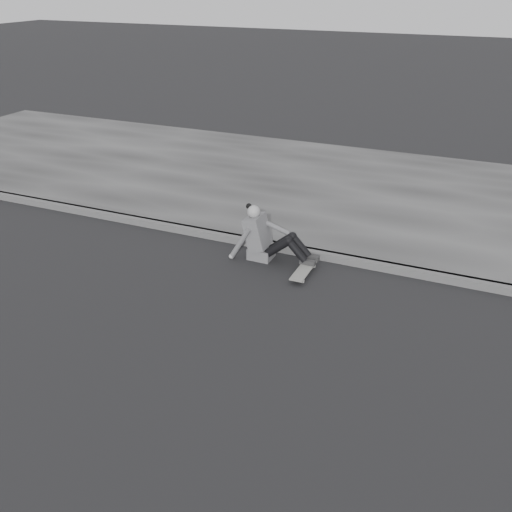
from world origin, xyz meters
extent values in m
plane|color=black|center=(0.00, 0.00, 0.00)|extent=(80.00, 80.00, 0.00)
cube|color=#4A4A4A|center=(0.00, 2.58, 0.06)|extent=(24.00, 0.16, 0.12)
cube|color=#383838|center=(0.00, 5.60, 0.06)|extent=(24.00, 6.00, 0.12)
cylinder|color=#9F9F9A|center=(-0.41, 1.71, 0.03)|extent=(0.03, 0.05, 0.05)
cylinder|color=#9F9F9A|center=(-0.26, 1.71, 0.03)|extent=(0.03, 0.05, 0.05)
cylinder|color=#9F9F9A|center=(-0.41, 2.23, 0.03)|extent=(0.03, 0.05, 0.05)
cylinder|color=#9F9F9A|center=(-0.26, 2.23, 0.03)|extent=(0.03, 0.05, 0.05)
cube|color=#313134|center=(-0.34, 1.71, 0.06)|extent=(0.16, 0.04, 0.03)
cube|color=#313134|center=(-0.34, 2.23, 0.06)|extent=(0.16, 0.04, 0.03)
cube|color=slate|center=(-0.34, 1.97, 0.08)|extent=(0.20, 0.78, 0.02)
cube|color=#515254|center=(-1.14, 2.22, 0.09)|extent=(0.36, 0.34, 0.18)
cube|color=#515254|center=(-1.21, 2.22, 0.43)|extent=(0.37, 0.40, 0.57)
cube|color=#515254|center=(-1.34, 2.22, 0.55)|extent=(0.14, 0.30, 0.20)
cylinder|color=gray|center=(-1.26, 2.22, 0.67)|extent=(0.09, 0.09, 0.08)
sphere|color=gray|center=(-1.27, 2.22, 0.76)|extent=(0.20, 0.20, 0.20)
sphere|color=black|center=(-1.36, 2.24, 0.83)|extent=(0.09, 0.09, 0.09)
cylinder|color=black|center=(-0.82, 2.13, 0.28)|extent=(0.43, 0.13, 0.39)
cylinder|color=black|center=(-0.82, 2.31, 0.28)|extent=(0.43, 0.13, 0.39)
cylinder|color=black|center=(-0.52, 2.13, 0.28)|extent=(0.35, 0.11, 0.36)
cylinder|color=black|center=(-0.52, 2.31, 0.28)|extent=(0.35, 0.11, 0.36)
sphere|color=black|center=(-0.66, 2.13, 0.42)|extent=(0.13, 0.13, 0.13)
sphere|color=black|center=(-0.66, 2.31, 0.42)|extent=(0.13, 0.13, 0.13)
cube|color=#282828|center=(-0.34, 2.13, 0.12)|extent=(0.24, 0.08, 0.07)
cube|color=#282828|center=(-0.34, 2.31, 0.12)|extent=(0.24, 0.08, 0.07)
cylinder|color=#515254|center=(-1.41, 2.01, 0.29)|extent=(0.38, 0.08, 0.58)
sphere|color=gray|center=(-1.56, 2.00, 0.04)|extent=(0.08, 0.08, 0.08)
cylinder|color=#515254|center=(-0.97, 2.38, 0.49)|extent=(0.48, 0.08, 0.21)
camera|label=1|loc=(2.00, -5.19, 4.05)|focal=40.00mm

